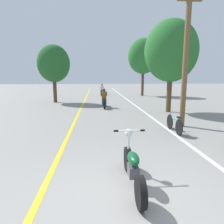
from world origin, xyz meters
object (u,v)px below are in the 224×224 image
object	(u,v)px
roadside_tree_left	(54,64)
motorcycle_rider_lead	(104,100)
motorcycle_rider_far	(102,91)
utility_pole	(186,57)
roadside_tree_right_near	(171,51)
roadside_tree_right_far	(143,56)
bicycle_parked	(174,124)
motorcycle_foreground	(133,166)

from	to	relation	value
roadside_tree_left	motorcycle_rider_lead	size ratio (longest dim) A/B	2.28
motorcycle_rider_far	utility_pole	bearing A→B (deg)	-79.01
roadside_tree_right_near	motorcycle_rider_far	size ratio (longest dim) A/B	2.82
roadside_tree_right_far	roadside_tree_right_near	bearing A→B (deg)	-94.39
roadside_tree_right_far	motorcycle_rider_far	distance (m)	6.60
motorcycle_rider_far	roadside_tree_right_near	bearing A→B (deg)	-72.73
utility_pole	roadside_tree_left	distance (m)	12.20
bicycle_parked	roadside_tree_left	bearing A→B (deg)	123.62
roadside_tree_left	motorcycle_foreground	size ratio (longest dim) A/B	2.46
roadside_tree_right_far	bicycle_parked	xyz separation A→B (m)	(-2.38, -16.12, -4.31)
roadside_tree_right_far	motorcycle_rider_lead	world-z (taller)	roadside_tree_right_far
motorcycle_foreground	motorcycle_rider_far	distance (m)	21.71
roadside_tree_right_near	motorcycle_rider_lead	bearing A→B (deg)	152.29
roadside_tree_left	bicycle_parked	xyz separation A→B (m)	(6.94, -10.44, -3.06)
motorcycle_rider_lead	motorcycle_foreground	bearing A→B (deg)	-89.14
motorcycle_rider_lead	bicycle_parked	size ratio (longest dim) A/B	1.34
motorcycle_foreground	motorcycle_rider_lead	world-z (taller)	motorcycle_rider_lead
roadside_tree_right_near	motorcycle_rider_lead	world-z (taller)	roadside_tree_right_near
motorcycle_rider_far	bicycle_parked	world-z (taller)	motorcycle_rider_far
roadside_tree_left	motorcycle_rider_far	size ratio (longest dim) A/B	2.44
motorcycle_rider_lead	motorcycle_rider_far	size ratio (longest dim) A/B	1.07
roadside_tree_left	utility_pole	bearing A→B (deg)	-50.89
roadside_tree_right_far	motorcycle_rider_far	size ratio (longest dim) A/B	3.27
roadside_tree_left	motorcycle_rider_lead	world-z (taller)	roadside_tree_left
motorcycle_foreground	motorcycle_rider_far	xyz separation A→B (m)	(-0.00, 21.71, 0.11)
utility_pole	bicycle_parked	size ratio (longest dim) A/B	3.72
roadside_tree_right_near	bicycle_parked	xyz separation A→B (m)	(-1.52, -4.82, -3.53)
motorcycle_rider_lead	utility_pole	bearing A→B (deg)	-60.50
motorcycle_rider_far	bicycle_parked	size ratio (longest dim) A/B	1.26
utility_pole	roadside_tree_right_far	size ratio (longest dim) A/B	0.91
roadside_tree_right_far	roadside_tree_left	size ratio (longest dim) A/B	1.34
bicycle_parked	utility_pole	bearing A→B (deg)	51.94
utility_pole	motorcycle_rider_far	world-z (taller)	utility_pole
motorcycle_rider_lead	roadside_tree_right_far	bearing A→B (deg)	61.01
motorcycle_foreground	motorcycle_rider_lead	bearing A→B (deg)	90.86
utility_pole	bicycle_parked	xyz separation A→B (m)	(-0.76, -0.97, -2.80)
utility_pole	motorcycle_foreground	world-z (taller)	utility_pole
roadside_tree_right_far	bicycle_parked	size ratio (longest dim) A/B	4.10
motorcycle_foreground	roadside_tree_left	bearing A→B (deg)	107.13
motorcycle_foreground	motorcycle_rider_far	world-z (taller)	motorcycle_rider_far
utility_pole	roadside_tree_right_near	size ratio (longest dim) A/B	1.05
bicycle_parked	motorcycle_foreground	bearing A→B (deg)	-122.09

